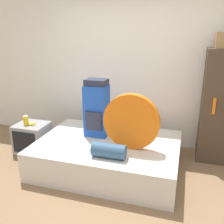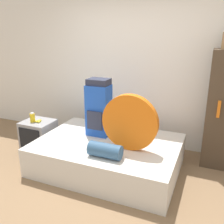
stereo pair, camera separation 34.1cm
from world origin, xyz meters
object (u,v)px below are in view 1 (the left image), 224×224
at_px(backpack, 97,109).
at_px(canister, 26,121).
at_px(television, 33,138).
at_px(tent_bag, 131,122).
at_px(sleeping_roll, 109,151).

height_order(backpack, canister, backpack).
relative_size(television, canister, 3.15).
height_order(tent_bag, television, tent_bag).
relative_size(backpack, tent_bag, 1.14).
height_order(backpack, tent_bag, backpack).
xyz_separation_m(television, canister, (-0.05, -0.05, 0.32)).
bearing_deg(backpack, sleeping_roll, -58.38).
xyz_separation_m(backpack, tent_bag, (0.59, -0.29, -0.04)).
distance_m(tent_bag, canister, 1.79).
bearing_deg(canister, backpack, 5.06).
distance_m(tent_bag, television, 1.81).
distance_m(backpack, sleeping_roll, 0.81).
xyz_separation_m(tent_bag, television, (-1.71, 0.24, -0.55)).
bearing_deg(tent_bag, canister, 173.86).
bearing_deg(sleeping_roll, tent_bag, 59.44).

